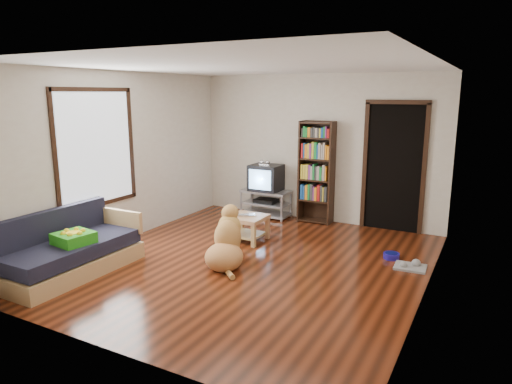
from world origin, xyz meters
The scene contains 18 objects.
ground centered at (0.00, 0.00, 0.00)m, with size 5.00×5.00×0.00m, color #602410.
ceiling centered at (0.00, 0.00, 2.60)m, with size 5.00×5.00×0.00m, color white.
wall_back centered at (0.00, 2.50, 1.30)m, with size 4.50×4.50×0.00m, color beige.
wall_front centered at (0.00, -2.50, 1.30)m, with size 4.50×4.50×0.00m, color beige.
wall_left centered at (-2.25, 0.00, 1.30)m, with size 5.00×5.00×0.00m, color beige.
wall_right centered at (2.25, 0.00, 1.30)m, with size 5.00×5.00×0.00m, color beige.
green_cushion centered at (-1.75, -1.41, 0.49)m, with size 0.42×0.42×0.14m, color green.
laptop centered at (-0.50, 0.80, 0.41)m, with size 0.28×0.18×0.02m, color silver.
dog_bowl centered at (1.67, 1.07, 0.04)m, with size 0.22×0.22×0.08m, color navy.
grey_rag centered at (1.97, 0.82, 0.01)m, with size 0.40×0.32×0.03m, color #979797.
window centered at (-2.23, -0.50, 1.50)m, with size 0.03×1.46×1.70m.
doorway centered at (1.35, 2.48, 1.12)m, with size 1.03×0.05×2.19m.
tv_stand centered at (-0.90, 2.25, 0.27)m, with size 0.90×0.45×0.50m.
crt_tv centered at (-0.90, 2.27, 0.74)m, with size 0.55×0.52×0.58m.
bookshelf centered at (0.05, 2.34, 1.00)m, with size 0.60×0.30×1.80m.
sofa centered at (-1.87, -1.38, 0.26)m, with size 0.80×1.80×0.80m.
coffee_table centered at (-0.50, 0.83, 0.28)m, with size 0.55×0.55×0.40m.
dog centered at (-0.25, -0.20, 0.30)m, with size 0.66×0.91×0.81m.
Camera 1 is at (2.85, -5.15, 2.27)m, focal length 32.00 mm.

